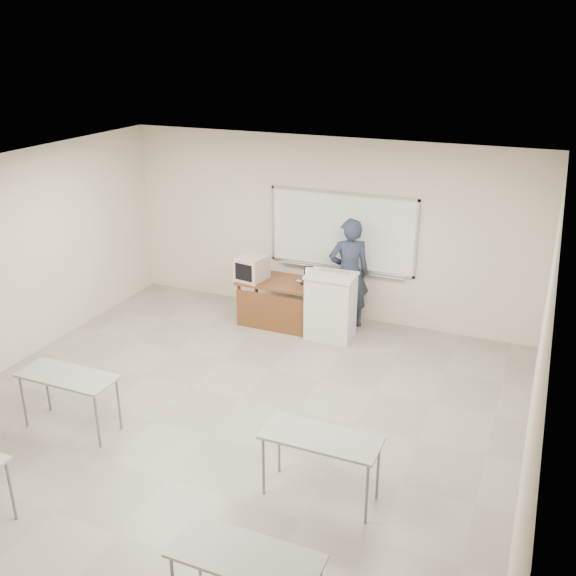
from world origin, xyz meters
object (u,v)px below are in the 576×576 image
at_px(presenter, 349,273).
at_px(laptop, 313,279).
at_px(mouse, 299,281).
at_px(podium, 331,306).
at_px(whiteboard, 342,232).
at_px(instructor_desk, 284,295).
at_px(crt_monitor, 252,268).
at_px(keyboard, 334,272).

bearing_deg(presenter, laptop, -9.60).
height_order(laptop, mouse, laptop).
bearing_deg(mouse, podium, -1.30).
bearing_deg(presenter, mouse, -7.28).
bearing_deg(mouse, laptop, 46.86).
distance_m(whiteboard, instructor_desk, 1.40).
relative_size(crt_monitor, laptop, 1.54).
height_order(crt_monitor, presenter, presenter).
bearing_deg(podium, whiteboard, 97.21).
relative_size(podium, keyboard, 2.37).
bearing_deg(laptop, mouse, -162.41).
distance_m(whiteboard, keyboard, 0.89).
height_order(instructor_desk, podium, podium).
bearing_deg(whiteboard, mouse, -128.98).
bearing_deg(laptop, whiteboard, 49.85).
height_order(podium, mouse, podium).
xyz_separation_m(whiteboard, keyboard, (0.14, -0.78, -0.41)).
bearing_deg(instructor_desk, whiteboard, 48.28).
distance_m(crt_monitor, mouse, 0.79).
relative_size(whiteboard, laptop, 7.99).
relative_size(instructor_desk, presenter, 0.84).
distance_m(podium, laptop, 0.61).
height_order(crt_monitor, mouse, crt_monitor).
xyz_separation_m(instructor_desk, crt_monitor, (-0.55, -0.01, 0.39)).
xyz_separation_m(instructor_desk, keyboard, (0.84, 0.00, 0.51)).
bearing_deg(podium, mouse, 157.80).
xyz_separation_m(whiteboard, mouse, (-0.50, -0.62, -0.71)).
bearing_deg(whiteboard, crt_monitor, -147.62).
height_order(crt_monitor, keyboard, crt_monitor).
height_order(mouse, presenter, presenter).
xyz_separation_m(podium, keyboard, (0.01, 0.08, 0.54)).
bearing_deg(presenter, crt_monitor, -11.40).
height_order(keyboard, presenter, presenter).
relative_size(laptop, keyboard, 0.69).
distance_m(instructor_desk, podium, 0.84).
bearing_deg(podium, crt_monitor, 175.84).
distance_m(podium, presenter, 0.66).
relative_size(podium, crt_monitor, 2.22).
distance_m(crt_monitor, keyboard, 1.39).
bearing_deg(laptop, podium, -48.31).
relative_size(whiteboard, instructor_desk, 1.62).
bearing_deg(keyboard, crt_monitor, -179.62).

